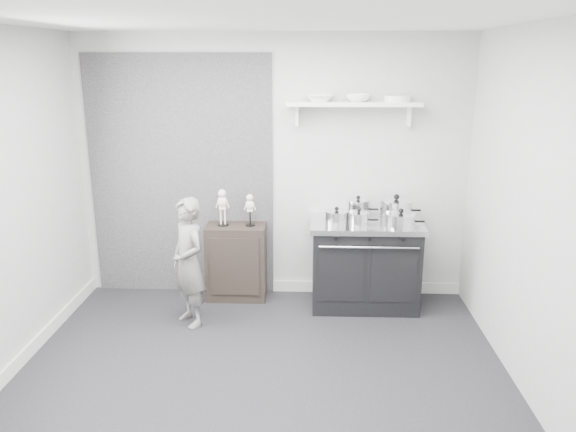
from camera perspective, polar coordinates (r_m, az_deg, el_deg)
The scene contains 16 objects.
ground at distance 4.60m, azimuth -2.94°, elevation -16.41°, with size 4.00×4.00×0.00m, color black.
room_shell at distance 4.13m, azimuth -4.31°, elevation 4.42°, with size 4.02×3.62×2.71m.
wall_shelf at distance 5.59m, azimuth 6.66°, elevation 11.15°, with size 1.30×0.26×0.24m.
stove at distance 5.74m, azimuth 7.78°, elevation -4.77°, with size 1.11×0.69×0.89m.
side_cabinet at distance 5.91m, azimuth -5.23°, elevation -4.64°, with size 0.61×0.36×0.79m, color black.
child at distance 5.31m, azimuth -10.06°, elevation -4.67°, with size 0.45×0.29×1.23m, color slate.
pot_front_left at distance 5.47m, azimuth 4.96°, elevation -0.12°, with size 0.32×0.24×0.17m.
pot_back_left at distance 5.71m, azimuth 7.13°, elevation 0.78°, with size 0.32×0.24×0.23m.
pot_back_right at distance 5.70m, azimuth 10.91°, elevation 0.68°, with size 0.41×0.32×0.26m.
pot_front_right at distance 5.43m, azimuth 11.37°, elevation -0.44°, with size 0.37×0.28×0.19m.
pot_front_center at distance 5.44m, azimuth 7.20°, elevation -0.29°, with size 0.29×0.20×0.17m.
skeleton_full at distance 5.74m, azimuth -6.67°, elevation 1.14°, with size 0.12×0.08×0.43m, color silver, non-canonical shape.
skeleton_torso at distance 5.71m, azimuth -3.89°, elevation 0.85°, with size 0.11×0.07×0.38m, color silver, non-canonical shape.
bowl_large at distance 5.56m, azimuth 3.21°, elevation 11.89°, with size 0.28×0.28×0.07m, color white.
bowl_small at distance 5.58m, azimuth 7.12°, elevation 11.84°, with size 0.24×0.24×0.07m, color white.
plate_stack at distance 5.62m, azimuth 11.05°, elevation 11.62°, with size 0.26×0.26×0.06m, color white.
Camera 1 is at (0.37, -3.88, 2.45)m, focal length 35.00 mm.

